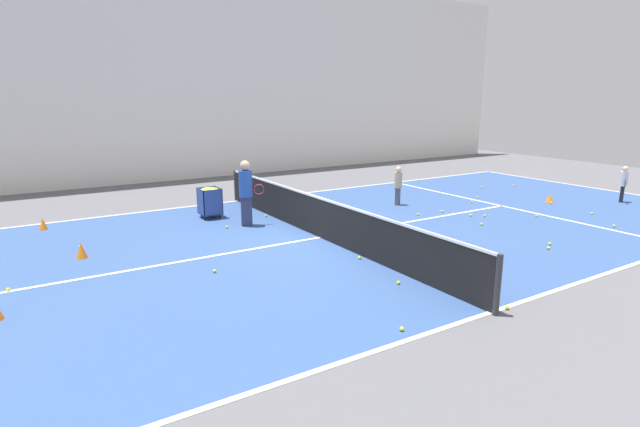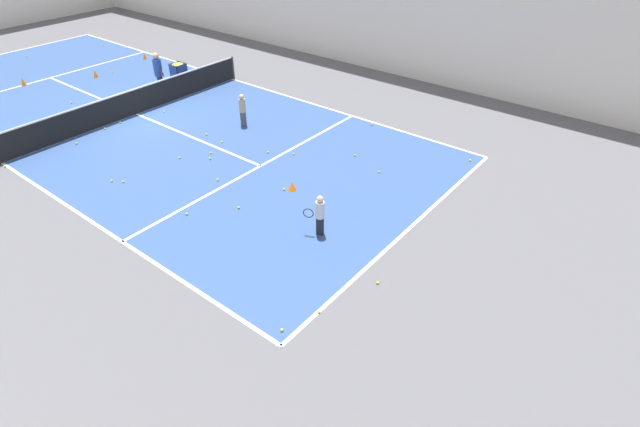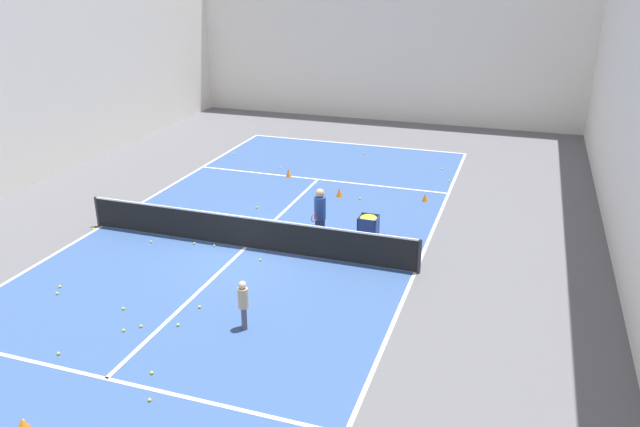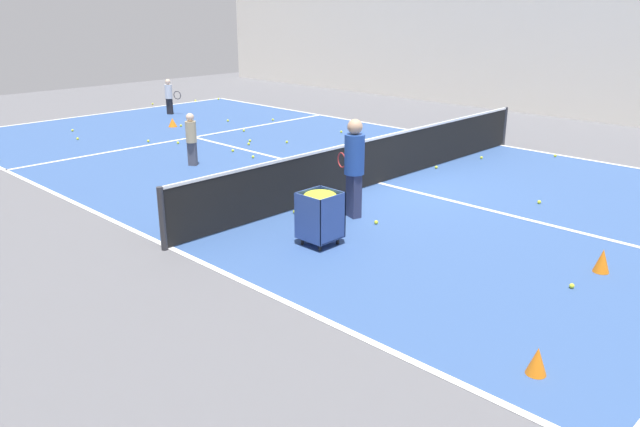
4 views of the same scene
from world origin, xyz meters
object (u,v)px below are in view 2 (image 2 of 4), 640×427
object	(u,v)px
ball_cart	(178,69)
tennis_net	(134,102)
player_near_baseline	(320,213)
training_cone_0	(95,74)
training_cone_1	(292,186)
coach_at_net	(158,71)
child_midcourt	(242,108)

from	to	relation	value
ball_cart	tennis_net	bearing A→B (deg)	-155.31
player_near_baseline	ball_cart	distance (m)	13.21
player_near_baseline	tennis_net	bearing A→B (deg)	-34.83
tennis_net	training_cone_0	world-z (taller)	tennis_net
tennis_net	training_cone_1	distance (m)	8.61
coach_at_net	tennis_net	bearing A→B (deg)	-44.72
coach_at_net	training_cone_1	size ratio (longest dim) A/B	6.55
ball_cart	training_cone_0	world-z (taller)	ball_cart
coach_at_net	child_midcourt	size ratio (longest dim) A/B	1.43
ball_cart	training_cone_1	bearing A→B (deg)	-110.90
player_near_baseline	ball_cart	xyz separation A→B (m)	(5.11, 12.18, -0.06)
player_near_baseline	child_midcourt	world-z (taller)	child_midcourt
coach_at_net	ball_cart	bearing A→B (deg)	128.43
coach_at_net	training_cone_0	distance (m)	4.27
tennis_net	ball_cart	size ratio (longest dim) A/B	12.08
player_near_baseline	coach_at_net	world-z (taller)	coach_at_net
ball_cart	player_near_baseline	bearing A→B (deg)	-112.74
child_midcourt	training_cone_1	distance (m)	5.09
training_cone_0	training_cone_1	xyz separation A→B (m)	(-1.85, -13.77, -0.04)
coach_at_net	ball_cart	world-z (taller)	coach_at_net
coach_at_net	training_cone_1	distance (m)	9.99
coach_at_net	player_near_baseline	bearing A→B (deg)	0.20
training_cone_0	training_cone_1	size ratio (longest dim) A/B	1.28
player_near_baseline	child_midcourt	distance (m)	7.42
training_cone_1	ball_cart	bearing A→B (deg)	69.10
child_midcourt	training_cone_0	distance (m)	9.33
ball_cart	training_cone_0	distance (m)	4.18
tennis_net	coach_at_net	size ratio (longest dim) A/B	6.03
tennis_net	training_cone_0	bearing A→B (deg)	75.13
tennis_net	child_midcourt	distance (m)	4.53
tennis_net	training_cone_0	size ratio (longest dim) A/B	30.82
coach_at_net	ball_cart	xyz separation A→B (m)	(1.39, 0.52, -0.39)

